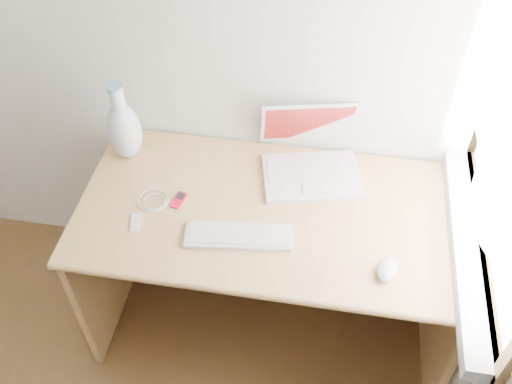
% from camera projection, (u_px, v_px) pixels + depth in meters
% --- Properties ---
extents(back_wall, '(3.50, 0.04, 2.60)m').
position_uv_depth(back_wall, '(13.00, 1.00, 2.06)').
color(back_wall, white).
rests_on(back_wall, floor).
extents(desk, '(1.43, 0.72, 0.76)m').
position_uv_depth(desk, '(275.00, 230.00, 2.31)').
color(desk, tan).
rests_on(desk, floor).
extents(laptop, '(0.42, 0.38, 0.25)m').
position_uv_depth(laptop, '(314.00, 159.00, 2.19)').
color(laptop, white).
rests_on(laptop, desk).
extents(external_keyboard, '(0.39, 0.16, 0.02)m').
position_uv_depth(external_keyboard, '(238.00, 236.00, 1.99)').
color(external_keyboard, white).
rests_on(external_keyboard, desk).
extents(mouse, '(0.09, 0.12, 0.04)m').
position_uv_depth(mouse, '(387.00, 269.00, 1.88)').
color(mouse, white).
rests_on(mouse, desk).
extents(ipod, '(0.05, 0.09, 0.01)m').
position_uv_depth(ipod, '(179.00, 200.00, 2.12)').
color(ipod, red).
rests_on(ipod, desk).
extents(cable_coil, '(0.15, 0.15, 0.01)m').
position_uv_depth(cable_coil, '(153.00, 200.00, 2.12)').
color(cable_coil, white).
rests_on(cable_coil, desk).
extents(remote, '(0.05, 0.09, 0.01)m').
position_uv_depth(remote, '(135.00, 222.00, 2.04)').
color(remote, white).
rests_on(remote, desk).
extents(vase, '(0.13, 0.13, 0.34)m').
position_uv_depth(vase, '(124.00, 129.00, 2.19)').
color(vase, silver).
rests_on(vase, desk).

